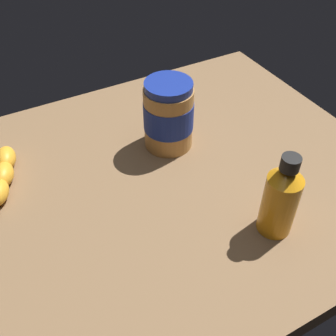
% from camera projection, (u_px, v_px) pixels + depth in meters
% --- Properties ---
extents(ground_plane, '(0.95, 0.71, 0.04)m').
position_uv_depth(ground_plane, '(146.00, 192.00, 0.79)').
color(ground_plane, brown).
extents(peanut_butter_jar, '(0.10, 0.10, 0.15)m').
position_uv_depth(peanut_butter_jar, '(168.00, 115.00, 0.82)').
color(peanut_butter_jar, '#BF8442').
rests_on(peanut_butter_jar, ground_plane).
extents(honey_bottle, '(0.06, 0.06, 0.16)m').
position_uv_depth(honey_bottle, '(281.00, 199.00, 0.65)').
color(honey_bottle, orange).
rests_on(honey_bottle, ground_plane).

